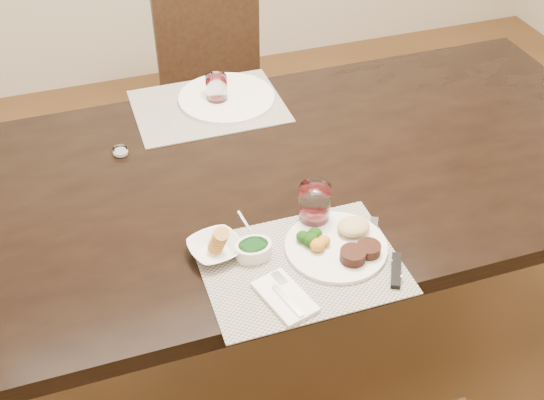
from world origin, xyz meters
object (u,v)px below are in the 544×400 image
object	(u,v)px
steak_knife	(390,262)
far_plate	(227,98)
cracker_bowl	(215,248)
wine_glass_near	(315,206)
chair_far	(217,83)
dinner_plate	(341,244)

from	to	relation	value
steak_knife	far_plate	world-z (taller)	same
cracker_bowl	wine_glass_near	distance (m)	0.27
chair_far	dinner_plate	distance (m)	1.30
dinner_plate	wine_glass_near	size ratio (longest dim) A/B	2.29
dinner_plate	steak_knife	bearing A→B (deg)	-49.38
dinner_plate	wine_glass_near	xyz separation A→B (m)	(-0.03, 0.11, 0.03)
steak_knife	dinner_plate	bearing A→B (deg)	163.69
chair_far	cracker_bowl	size ratio (longest dim) A/B	6.10
dinner_plate	far_plate	bearing A→B (deg)	90.87
chair_far	wine_glass_near	world-z (taller)	chair_far
chair_far	steak_knife	bearing A→B (deg)	-86.97
chair_far	far_plate	bearing A→B (deg)	-100.21
cracker_bowl	far_plate	world-z (taller)	cracker_bowl
chair_far	far_plate	xyz separation A→B (m)	(-0.10, -0.53, 0.26)
dinner_plate	wine_glass_near	distance (m)	0.12
wine_glass_near	dinner_plate	bearing A→B (deg)	-77.19
chair_far	cracker_bowl	bearing A→B (deg)	-104.45
dinner_plate	cracker_bowl	bearing A→B (deg)	159.66
cracker_bowl	wine_glass_near	bearing A→B (deg)	7.39
steak_knife	far_plate	xyz separation A→B (m)	(-0.17, 0.83, 0.00)
wine_glass_near	far_plate	size ratio (longest dim) A/B	0.35
dinner_plate	steak_knife	xyz separation A→B (m)	(0.09, -0.09, -0.01)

